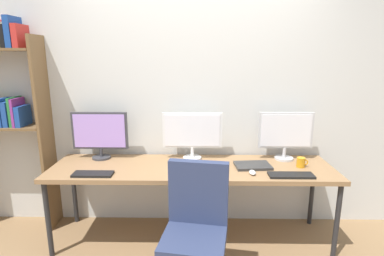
{
  "coord_description": "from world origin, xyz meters",
  "views": [
    {
      "loc": [
        0.04,
        -2.05,
        1.73
      ],
      "look_at": [
        0.0,
        0.65,
        1.09
      ],
      "focal_mm": 28.58,
      "sensor_mm": 36.0,
      "label": 1
    }
  ],
  "objects_px": {
    "coffee_mug": "(301,162)",
    "keyboard_right": "(291,175)",
    "laptop_closed": "(253,166)",
    "desk": "(192,171)",
    "keyboard_center": "(191,175)",
    "monitor_right": "(286,133)",
    "monitor_center": "(192,133)",
    "keyboard_left": "(93,174)",
    "monitor_left": "(100,133)",
    "computer_mouse": "(252,172)",
    "office_chair": "(195,244)"
  },
  "relations": [
    {
      "from": "monitor_left",
      "to": "keyboard_right",
      "type": "distance_m",
      "value": 1.81
    },
    {
      "from": "keyboard_left",
      "to": "coffee_mug",
      "type": "relative_size",
      "value": 3.18
    },
    {
      "from": "keyboard_right",
      "to": "computer_mouse",
      "type": "xyz_separation_m",
      "value": [
        -0.32,
        0.04,
        0.01
      ]
    },
    {
      "from": "keyboard_right",
      "to": "monitor_left",
      "type": "bearing_deg",
      "value": 165.74
    },
    {
      "from": "monitor_center",
      "to": "laptop_closed",
      "type": "distance_m",
      "value": 0.65
    },
    {
      "from": "monitor_center",
      "to": "laptop_closed",
      "type": "height_order",
      "value": "monitor_center"
    },
    {
      "from": "monitor_center",
      "to": "keyboard_left",
      "type": "xyz_separation_m",
      "value": [
        -0.84,
        -0.44,
        -0.25
      ]
    },
    {
      "from": "office_chair",
      "to": "monitor_right",
      "type": "distance_m",
      "value": 1.39
    },
    {
      "from": "monitor_left",
      "to": "monitor_center",
      "type": "distance_m",
      "value": 0.9
    },
    {
      "from": "keyboard_left",
      "to": "keyboard_center",
      "type": "height_order",
      "value": "same"
    },
    {
      "from": "keyboard_center",
      "to": "coffee_mug",
      "type": "relative_size",
      "value": 3.61
    },
    {
      "from": "office_chair",
      "to": "monitor_center",
      "type": "distance_m",
      "value": 1.09
    },
    {
      "from": "monitor_left",
      "to": "computer_mouse",
      "type": "bearing_deg",
      "value": -15.68
    },
    {
      "from": "monitor_left",
      "to": "computer_mouse",
      "type": "height_order",
      "value": "monitor_left"
    },
    {
      "from": "office_chair",
      "to": "keyboard_right",
      "type": "distance_m",
      "value": 0.99
    },
    {
      "from": "keyboard_center",
      "to": "computer_mouse",
      "type": "bearing_deg",
      "value": 4.71
    },
    {
      "from": "keyboard_left",
      "to": "keyboard_right",
      "type": "bearing_deg",
      "value": 0.0
    },
    {
      "from": "monitor_center",
      "to": "computer_mouse",
      "type": "xyz_separation_m",
      "value": [
        0.52,
        -0.4,
        -0.25
      ]
    },
    {
      "from": "keyboard_left",
      "to": "keyboard_right",
      "type": "height_order",
      "value": "same"
    },
    {
      "from": "monitor_left",
      "to": "laptop_closed",
      "type": "bearing_deg",
      "value": -8.54
    },
    {
      "from": "monitor_right",
      "to": "coffee_mug",
      "type": "distance_m",
      "value": 0.32
    },
    {
      "from": "monitor_right",
      "to": "keyboard_left",
      "type": "height_order",
      "value": "monitor_right"
    },
    {
      "from": "keyboard_center",
      "to": "monitor_right",
      "type": "bearing_deg",
      "value": 26.17
    },
    {
      "from": "office_chair",
      "to": "monitor_right",
      "type": "xyz_separation_m",
      "value": [
        0.86,
        0.91,
        0.6
      ]
    },
    {
      "from": "desk",
      "to": "keyboard_right",
      "type": "relative_size",
      "value": 6.85
    },
    {
      "from": "computer_mouse",
      "to": "coffee_mug",
      "type": "bearing_deg",
      "value": 21.12
    },
    {
      "from": "monitor_right",
      "to": "coffee_mug",
      "type": "bearing_deg",
      "value": -66.2
    },
    {
      "from": "office_chair",
      "to": "monitor_center",
      "type": "relative_size",
      "value": 1.72
    },
    {
      "from": "monitor_right",
      "to": "computer_mouse",
      "type": "relative_size",
      "value": 5.44
    },
    {
      "from": "monitor_left",
      "to": "computer_mouse",
      "type": "distance_m",
      "value": 1.5
    },
    {
      "from": "monitor_left",
      "to": "keyboard_center",
      "type": "height_order",
      "value": "monitor_left"
    },
    {
      "from": "computer_mouse",
      "to": "coffee_mug",
      "type": "height_order",
      "value": "coffee_mug"
    },
    {
      "from": "monitor_left",
      "to": "keyboard_left",
      "type": "xyz_separation_m",
      "value": [
        0.06,
        -0.44,
        -0.25
      ]
    },
    {
      "from": "monitor_right",
      "to": "keyboard_right",
      "type": "xyz_separation_m",
      "value": [
        -0.06,
        -0.44,
        -0.25
      ]
    },
    {
      "from": "keyboard_left",
      "to": "keyboard_center",
      "type": "xyz_separation_m",
      "value": [
        0.84,
        0.0,
        0.0
      ]
    },
    {
      "from": "office_chair",
      "to": "keyboard_center",
      "type": "height_order",
      "value": "office_chair"
    },
    {
      "from": "keyboard_center",
      "to": "coffee_mug",
      "type": "height_order",
      "value": "coffee_mug"
    },
    {
      "from": "keyboard_center",
      "to": "keyboard_left",
      "type": "bearing_deg",
      "value": 180.0
    },
    {
      "from": "office_chair",
      "to": "coffee_mug",
      "type": "relative_size",
      "value": 9.34
    },
    {
      "from": "monitor_center",
      "to": "computer_mouse",
      "type": "height_order",
      "value": "monitor_center"
    },
    {
      "from": "computer_mouse",
      "to": "desk",
      "type": "bearing_deg",
      "value": 160.32
    },
    {
      "from": "monitor_center",
      "to": "keyboard_right",
      "type": "height_order",
      "value": "monitor_center"
    },
    {
      "from": "coffee_mug",
      "to": "keyboard_right",
      "type": "bearing_deg",
      "value": -124.56
    },
    {
      "from": "monitor_center",
      "to": "coffee_mug",
      "type": "distance_m",
      "value": 1.04
    },
    {
      "from": "monitor_right",
      "to": "computer_mouse",
      "type": "height_order",
      "value": "monitor_right"
    },
    {
      "from": "monitor_right",
      "to": "desk",
      "type": "bearing_deg",
      "value": -166.73
    },
    {
      "from": "keyboard_center",
      "to": "computer_mouse",
      "type": "distance_m",
      "value": 0.52
    },
    {
      "from": "desk",
      "to": "keyboard_center",
      "type": "height_order",
      "value": "keyboard_center"
    },
    {
      "from": "coffee_mug",
      "to": "laptop_closed",
      "type": "bearing_deg",
      "value": -179.73
    },
    {
      "from": "desk",
      "to": "laptop_closed",
      "type": "bearing_deg",
      "value": -0.65
    }
  ]
}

